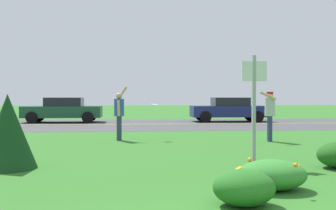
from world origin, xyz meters
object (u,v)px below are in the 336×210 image
at_px(person_thrower_blue_shirt, 119,112).
at_px(frisbee_pale_blue, 155,105).
at_px(car_navy_center_left, 229,109).
at_px(person_catcher_red_cap_gray_shirt, 270,111).
at_px(car_dark_green_center_right, 63,110).
at_px(sign_post_near_path, 254,98).

xyz_separation_m(person_thrower_blue_shirt, frisbee_pale_blue, (1.22, 0.06, 0.23)).
bearing_deg(car_navy_center_left, person_catcher_red_cap_gray_shirt, -96.15).
relative_size(person_catcher_red_cap_gray_shirt, car_dark_green_center_right, 0.38).
height_order(sign_post_near_path, frisbee_pale_blue, sign_post_near_path).
bearing_deg(car_navy_center_left, sign_post_near_path, -101.09).
bearing_deg(car_dark_green_center_right, person_catcher_red_cap_gray_shirt, -52.28).
height_order(frisbee_pale_blue, car_dark_green_center_right, car_dark_green_center_right).
height_order(sign_post_near_path, car_navy_center_left, sign_post_near_path).
height_order(person_catcher_red_cap_gray_shirt, frisbee_pale_blue, person_catcher_red_cap_gray_shirt).
relative_size(sign_post_near_path, person_thrower_blue_shirt, 1.29).
xyz_separation_m(person_thrower_blue_shirt, car_navy_center_left, (6.23, 10.44, -0.24)).
height_order(sign_post_near_path, car_dark_green_center_right, sign_post_near_path).
bearing_deg(person_thrower_blue_shirt, sign_post_near_path, -59.42).
relative_size(frisbee_pale_blue, car_navy_center_left, 0.06).
distance_m(person_catcher_red_cap_gray_shirt, car_navy_center_left, 11.26).
height_order(person_thrower_blue_shirt, car_dark_green_center_right, person_thrower_blue_shirt).
distance_m(person_thrower_blue_shirt, frisbee_pale_blue, 1.24).
xyz_separation_m(frisbee_pale_blue, car_dark_green_center_right, (-4.85, 10.37, -0.47)).
distance_m(person_thrower_blue_shirt, person_catcher_red_cap_gray_shirt, 5.08).
bearing_deg(frisbee_pale_blue, person_thrower_blue_shirt, -177.05).
distance_m(sign_post_near_path, person_thrower_blue_shirt, 6.20).
distance_m(person_thrower_blue_shirt, car_navy_center_left, 12.16).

